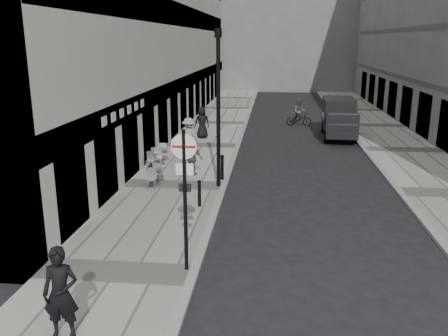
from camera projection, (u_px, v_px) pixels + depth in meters
The scene contains 15 objects.
sidewalk at pixel (203, 146), 26.90m from camera, with size 4.00×60.00×0.12m, color #A8A498.
far_sidewalk at pixel (402, 150), 25.81m from camera, with size 4.00×60.00×0.12m, color #A8A498.
walking_man at pixel (61, 294), 9.24m from camera, with size 0.70×0.46×1.93m, color black.
sign_post at pixel (185, 182), 11.69m from camera, with size 0.63×0.10×3.68m.
lamppost at pixel (218, 102), 18.42m from camera, with size 0.28×0.28×6.18m.
bollard_near at pixel (222, 168), 20.09m from camera, with size 0.13×0.13×1.01m, color black.
bollard_far at pixel (199, 194), 16.85m from camera, with size 0.12×0.12×0.91m, color black.
panel_van at pixel (339, 116), 29.26m from camera, with size 2.08×5.08×2.35m.
cyclist at pixel (299, 115), 33.41m from camera, with size 1.74×0.66×1.87m.
pedestrian_a at pixel (192, 158), 20.63m from camera, with size 0.93×0.39×1.58m, color #525156.
pedestrian_b at pixel (189, 137), 24.25m from camera, with size 1.25×0.72×1.94m, color #99958D.
pedestrian_c at pixel (202, 123), 28.55m from camera, with size 0.92×0.60×1.89m, color black.
cafe_table_near at pixel (153, 158), 22.14m from camera, with size 0.64×1.45×0.83m.
cafe_table_mid at pixel (155, 175), 19.28m from camera, with size 0.66×1.49×0.85m.
cafe_table_far at pixel (160, 155), 22.56m from camera, with size 0.73×1.65×0.94m.
Camera 1 is at (1.92, -8.03, 5.87)m, focal length 38.00 mm.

